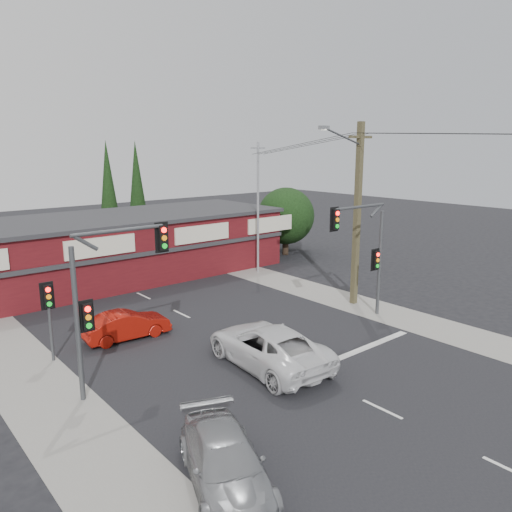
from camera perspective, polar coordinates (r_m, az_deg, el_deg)
ground at (r=21.23m, az=2.62°, el=-11.83°), size 120.00×120.00×0.00m
road_strip at (r=24.85m, az=-5.28°, el=-8.15°), size 14.00×70.00×0.01m
verge_left at (r=21.59m, az=-24.61°, el=-12.55°), size 3.00×70.00×0.02m
verge_right at (r=30.22m, az=8.11°, el=-4.44°), size 3.00×70.00×0.02m
stop_line at (r=22.68m, az=11.89°, el=-10.42°), size 6.50×0.35×0.01m
white_suv at (r=20.46m, az=1.39°, el=-10.23°), size 3.27×6.22×1.67m
silver_suv at (r=14.06m, az=-3.54°, el=-22.48°), size 3.50×5.03×1.35m
red_sedan at (r=23.97m, az=-14.58°, el=-7.65°), size 4.04×1.66×1.30m
lane_dashes at (r=20.63m, az=4.36°, el=-12.56°), size 0.12×35.80×0.01m
shop_building at (r=34.11m, az=-18.33°, el=0.67°), size 27.30×8.40×4.22m
tree_cluster at (r=41.08m, az=3.20°, el=4.26°), size 5.90×5.10×5.50m
conifer_near at (r=41.80m, az=-16.53°, el=7.48°), size 1.80×1.80×9.25m
conifer_far at (r=45.08m, az=-13.46°, el=7.97°), size 1.80×1.80×9.25m
traffic_mast_left at (r=18.18m, az=-16.85°, el=-3.38°), size 3.77×0.27×5.97m
traffic_mast_right at (r=25.58m, az=12.57°, el=1.38°), size 3.96×0.27×5.97m
pedestal_signal at (r=21.99m, az=-22.63°, el=-5.24°), size 0.55×0.27×3.38m
utility_pole at (r=27.73m, az=11.36°, el=5.31°), size 4.38×0.59×10.00m
steel_pole at (r=34.54m, az=0.23°, el=5.76°), size 1.20×0.16×9.00m
power_lines at (r=24.60m, az=22.07°, el=12.30°), size 2.01×29.00×1.22m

